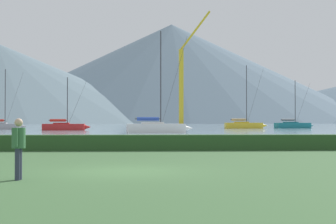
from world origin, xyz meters
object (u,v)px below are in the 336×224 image
sailboat_slip_3 (244,125)px  person_standing_walker (19,144)px  sailboat_slip_0 (2,126)px  sailboat_slip_6 (64,126)px  sailboat_slip_4 (293,125)px  dock_crane (182,92)px  sailboat_slip_1 (157,127)px

sailboat_slip_3 → person_standing_walker: size_ratio=7.83×
sailboat_slip_0 → sailboat_slip_3: (46.10, 8.80, 0.08)m
sailboat_slip_0 → sailboat_slip_6: 15.26m
sailboat_slip_0 → person_standing_walker: 80.56m
sailboat_slip_6 → sailboat_slip_4: bearing=21.0°
dock_crane → sailboat_slip_0: bearing=176.5°
sailboat_slip_6 → sailboat_slip_3: bearing=24.7°
sailboat_slip_1 → dock_crane: size_ratio=0.62×
sailboat_slip_0 → person_standing_walker: sailboat_slip_0 is taller
person_standing_walker → sailboat_slip_0: bearing=107.9°
sailboat_slip_1 → dock_crane: (5.32, 24.64, 6.04)m
sailboat_slip_6 → dock_crane: (20.08, 6.68, 6.13)m
sailboat_slip_0 → sailboat_slip_3: sailboat_slip_3 is taller
sailboat_slip_3 → sailboat_slip_0: bearing=-170.1°
sailboat_slip_4 → sailboat_slip_6: 48.47m
sailboat_slip_0 → dock_crane: 33.25m
sailboat_slip_1 → sailboat_slip_4: 47.80m
sailboat_slip_0 → sailboat_slip_1: bearing=-49.1°
sailboat_slip_1 → dock_crane: bearing=71.8°
sailboat_slip_6 → person_standing_walker: size_ratio=5.32×
sailboat_slip_4 → person_standing_walker: (-34.67, -88.36, 0.28)m
sailboat_slip_0 → person_standing_walker: size_ratio=6.62×
sailboat_slip_6 → person_standing_walker: bearing=-84.9°
sailboat_slip_1 → person_standing_walker: 51.05m
sailboat_slip_3 → dock_crane: (-13.48, -10.81, 6.04)m
sailboat_slip_6 → person_standing_walker: (9.66, -68.75, 0.33)m
sailboat_slip_3 → sailboat_slip_6: 37.85m
sailboat_slip_0 → sailboat_slip_4: size_ratio=1.09×
sailboat_slip_4 → person_standing_walker: sailboat_slip_4 is taller
sailboat_slip_0 → sailboat_slip_1: 38.15m
sailboat_slip_3 → dock_crane: size_ratio=0.60×
sailboat_slip_0 → sailboat_slip_1: size_ratio=0.82×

